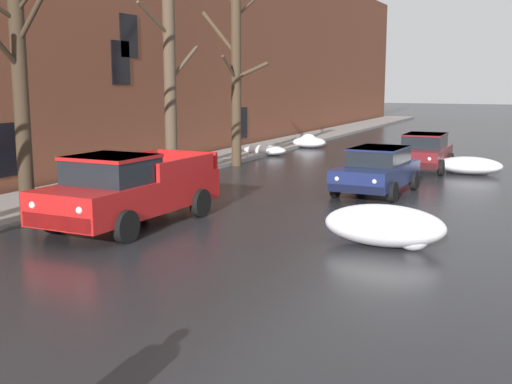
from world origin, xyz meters
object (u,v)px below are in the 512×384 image
Objects in this scene: bare_tree_mid_block at (170,83)px; sedan_maroon_parked_kerbside_mid at (424,151)px; pickup_truck_red_approaching_near_lane at (128,189)px; sedan_darkblue_parked_kerbside_close at (377,169)px; bare_tree_far_down_block at (236,71)px; bare_tree_second_along_sidewalk at (21,64)px.

sedan_maroon_parked_kerbside_mid is (7.27, 6.70, -2.62)m from bare_tree_mid_block.
bare_tree_mid_block is 7.18m from pickup_truck_red_approaching_near_lane.
sedan_darkblue_parked_kerbside_close is (6.92, 0.77, -2.61)m from bare_tree_mid_block.
pickup_truck_red_approaching_near_lane is (2.67, -11.20, -2.94)m from bare_tree_far_down_block.
bare_tree_second_along_sidewalk reaches higher than bare_tree_mid_block.
bare_tree_far_down_block is at bearing 90.52° from bare_tree_second_along_sidewalk.
bare_tree_mid_block is at bearing 113.04° from pickup_truck_red_approaching_near_lane.
bare_tree_far_down_block is (-0.11, 11.80, -0.01)m from bare_tree_second_along_sidewalk.
pickup_truck_red_approaching_near_lane is at bearing 13.09° from bare_tree_second_along_sidewalk.
bare_tree_second_along_sidewalk is at bearing -118.04° from sedan_maroon_parked_kerbside_mid.
bare_tree_mid_block is 0.90× the size of bare_tree_far_down_block.
bare_tree_mid_block is 7.44m from sedan_darkblue_parked_kerbside_close.
pickup_truck_red_approaching_near_lane is at bearing -121.58° from sedan_darkblue_parked_kerbside_close.
pickup_truck_red_approaching_near_lane reaches higher than sedan_maroon_parked_kerbside_mid.
bare_tree_second_along_sidewalk reaches higher than bare_tree_far_down_block.
bare_tree_mid_block is 10.23m from sedan_maroon_parked_kerbside_mid.
bare_tree_far_down_block is 11.88m from pickup_truck_red_approaching_near_lane.
bare_tree_far_down_block reaches higher than pickup_truck_red_approaching_near_lane.
sedan_darkblue_parked_kerbside_close is at bearing -31.31° from bare_tree_far_down_block.
bare_tree_mid_block is at bearing 90.65° from bare_tree_second_along_sidewalk.
bare_tree_mid_block is at bearing -173.63° from sedan_darkblue_parked_kerbside_close.
bare_tree_mid_block is 5.02m from bare_tree_far_down_block.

